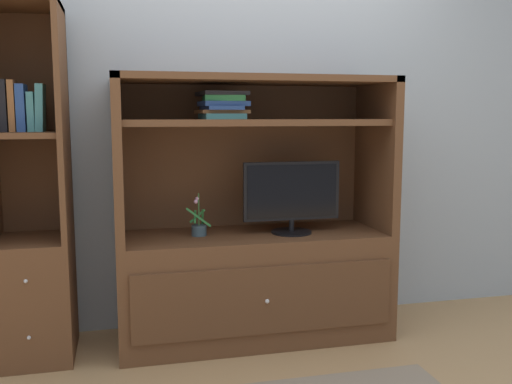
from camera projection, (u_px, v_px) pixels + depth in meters
ground_plane at (271, 363)px, 3.02m from camera, size 8.00×8.00×0.00m
painted_rear_wall at (241, 101)px, 3.56m from camera, size 6.00×0.10×2.80m
media_console at (254, 255)px, 3.35m from camera, size 1.57×0.60×1.53m
tv_monitor at (292, 196)px, 3.30m from camera, size 0.58×0.24×0.42m
potted_plant at (199, 228)px, 3.25m from camera, size 0.14×0.09×0.25m
magazine_stack at (222, 105)px, 3.18m from camera, size 0.28×0.33×0.15m
bookshelf_tall at (32, 244)px, 3.05m from camera, size 0.41×0.49×1.89m
upright_book_row at (19, 109)px, 2.93m from camera, size 0.25×0.15×0.27m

